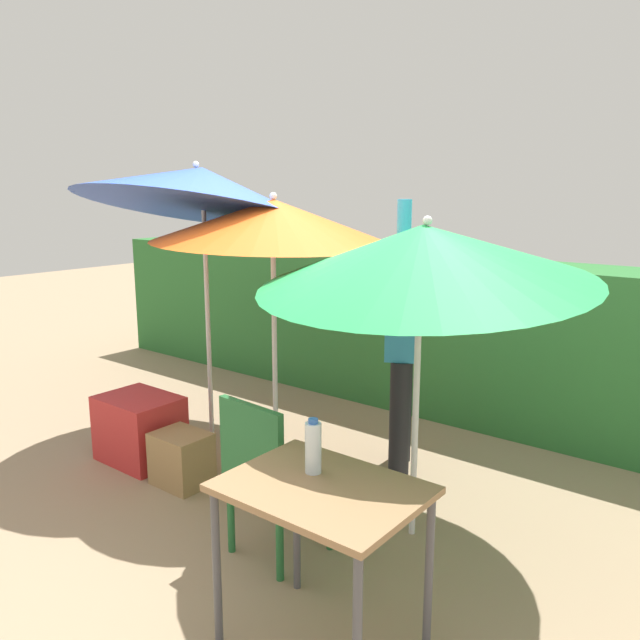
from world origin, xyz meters
The scene contains 11 objects.
ground_plane centered at (0.00, 0.00, 0.00)m, with size 24.00×24.00×0.00m, color #9E8466.
hedge_row centered at (0.00, 2.06, 0.68)m, with size 8.00×0.70×1.36m, color #2D7033.
umbrella_rainbow centered at (0.89, 0.05, 1.60)m, with size 1.79×1.81×1.86m.
umbrella_orange centered at (-1.19, 0.35, 1.94)m, with size 1.83×1.85×2.30m.
umbrella_yellow centered at (-0.41, 0.31, 1.73)m, with size 1.67×1.66×1.92m.
person_vendor centered at (0.36, 0.75, 0.93)m, with size 0.36×0.53×1.88m.
chair_plastic centered at (0.39, -0.62, 0.51)m, with size 0.47×0.47×0.89m.
cooler_box centered at (-1.19, -0.30, 0.24)m, with size 0.57×0.44×0.48m, color red.
crate_cardboard centered at (-0.65, -0.36, 0.18)m, with size 0.36×0.29×0.36m, color #9E7A4C.
folding_table centered at (1.04, -1.00, 0.67)m, with size 0.80×0.60×0.76m.
bottle_water centered at (0.93, -0.93, 0.87)m, with size 0.07×0.07×0.24m.
Camera 1 is at (2.48, -2.85, 1.93)m, focal length 35.09 mm.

